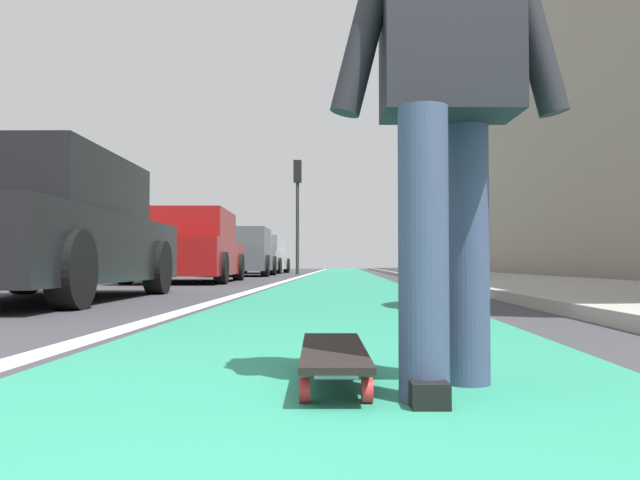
# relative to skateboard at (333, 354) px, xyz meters

# --- Properties ---
(ground_plane) EXTENTS (80.00, 80.00, 0.00)m
(ground_plane) POSITION_rel_skateboard_xyz_m (8.98, 0.02, -0.09)
(ground_plane) COLOR #38383D
(bike_lane_paint) EXTENTS (56.00, 2.15, 0.00)m
(bike_lane_paint) POSITION_rel_skateboard_xyz_m (22.98, 0.02, -0.09)
(bike_lane_paint) COLOR #288466
(bike_lane_paint) RESTS_ON ground
(lane_stripe_white) EXTENTS (52.00, 0.16, 0.01)m
(lane_stripe_white) POSITION_rel_skateboard_xyz_m (18.98, 1.25, -0.09)
(lane_stripe_white) COLOR silver
(lane_stripe_white) RESTS_ON ground
(sidewalk_curb) EXTENTS (52.00, 3.20, 0.10)m
(sidewalk_curb) POSITION_rel_skateboard_xyz_m (16.98, -3.23, -0.04)
(sidewalk_curb) COLOR #9E9B93
(sidewalk_curb) RESTS_ON ground
(building_facade) EXTENTS (40.00, 1.20, 9.00)m
(building_facade) POSITION_rel_skateboard_xyz_m (20.98, -5.86, 4.41)
(building_facade) COLOR gray
(building_facade) RESTS_ON ground
(skateboard) EXTENTS (0.85, 0.23, 0.11)m
(skateboard) POSITION_rel_skateboard_xyz_m (0.00, 0.00, 0.00)
(skateboard) COLOR red
(skateboard) RESTS_ON ground
(skater_person) EXTENTS (0.47, 0.72, 1.64)m
(skater_person) POSITION_rel_skateboard_xyz_m (-0.15, -0.35, 0.84)
(skater_person) COLOR #384260
(skater_person) RESTS_ON ground
(parked_car_near) EXTENTS (4.57, 2.00, 1.49)m
(parked_car_near) POSITION_rel_skateboard_xyz_m (4.58, 3.09, 0.63)
(parked_car_near) COLOR black
(parked_car_near) RESTS_ON ground
(parked_car_mid) EXTENTS (4.62, 2.15, 1.46)m
(parked_car_mid) POSITION_rel_skateboard_xyz_m (11.30, 3.19, 0.60)
(parked_car_mid) COLOR maroon
(parked_car_mid) RESTS_ON ground
(parked_car_far) EXTENTS (4.23, 1.93, 1.48)m
(parked_car_far) POSITION_rel_skateboard_xyz_m (18.15, 3.11, 0.61)
(parked_car_far) COLOR #4C5156
(parked_car_far) RESTS_ON ground
(parked_car_end) EXTENTS (4.39, 2.11, 1.46)m
(parked_car_end) POSITION_rel_skateboard_xyz_m (23.87, 3.31, 0.60)
(parked_car_end) COLOR #B7B7BC
(parked_car_end) RESTS_ON ground
(traffic_light) EXTENTS (0.33, 0.28, 4.10)m
(traffic_light) POSITION_rel_skateboard_xyz_m (21.45, 1.65, 2.75)
(traffic_light) COLOR #2D2D2D
(traffic_light) RESTS_ON ground
(pedestrian_distant) EXTENTS (0.48, 0.75, 1.71)m
(pedestrian_distant) POSITION_rel_skateboard_xyz_m (13.17, -2.63, 0.88)
(pedestrian_distant) COLOR #384260
(pedestrian_distant) RESTS_ON ground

